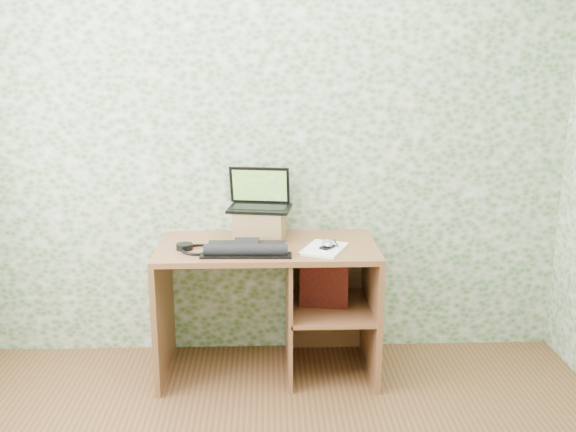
{
  "coord_description": "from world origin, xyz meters",
  "views": [
    {
      "loc": [
        0.0,
        -1.92,
        1.77
      ],
      "look_at": [
        0.11,
        1.39,
        0.93
      ],
      "focal_mm": 40.0,
      "sensor_mm": 36.0,
      "label": 1
    }
  ],
  "objects_px": {
    "riser": "(260,224)",
    "notepad": "(324,249)",
    "keyboard": "(246,249)",
    "laptop": "(260,199)",
    "desk": "(281,289)"
  },
  "relations": [
    {
      "from": "riser",
      "to": "notepad",
      "type": "bearing_deg",
      "value": -35.46
    },
    {
      "from": "notepad",
      "to": "keyboard",
      "type": "bearing_deg",
      "value": -151.58
    },
    {
      "from": "riser",
      "to": "keyboard",
      "type": "distance_m",
      "value": 0.3
    },
    {
      "from": "desk",
      "to": "laptop",
      "type": "distance_m",
      "value": 0.52
    },
    {
      "from": "riser",
      "to": "laptop",
      "type": "height_order",
      "value": "laptop"
    },
    {
      "from": "desk",
      "to": "laptop",
      "type": "height_order",
      "value": "laptop"
    },
    {
      "from": "desk",
      "to": "laptop",
      "type": "xyz_separation_m",
      "value": [
        -0.12,
        0.15,
        0.49
      ]
    },
    {
      "from": "desk",
      "to": "keyboard",
      "type": "xyz_separation_m",
      "value": [
        -0.19,
        -0.17,
        0.29
      ]
    },
    {
      "from": "riser",
      "to": "desk",
      "type": "bearing_deg",
      "value": -44.2
    },
    {
      "from": "laptop",
      "to": "keyboard",
      "type": "height_order",
      "value": "laptop"
    },
    {
      "from": "keyboard",
      "to": "notepad",
      "type": "xyz_separation_m",
      "value": [
        0.41,
        0.04,
        -0.02
      ]
    },
    {
      "from": "notepad",
      "to": "riser",
      "type": "bearing_deg",
      "value": 168.07
    },
    {
      "from": "desk",
      "to": "riser",
      "type": "xyz_separation_m",
      "value": [
        -0.12,
        0.12,
        0.35
      ]
    },
    {
      "from": "laptop",
      "to": "notepad",
      "type": "height_order",
      "value": "laptop"
    },
    {
      "from": "keyboard",
      "to": "notepad",
      "type": "relative_size",
      "value": 1.72
    }
  ]
}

